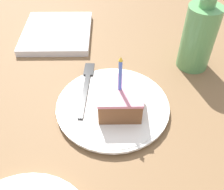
{
  "coord_description": "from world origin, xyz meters",
  "views": [
    {
      "loc": [
        0.01,
        0.37,
        0.44
      ],
      "look_at": [
        0.0,
        -0.02,
        0.04
      ],
      "focal_mm": 42.0,
      "sensor_mm": 36.0,
      "label": 1
    }
  ],
  "objects_px": {
    "bottle": "(199,35)",
    "marble_board": "(57,33)",
    "fork": "(86,85)",
    "plate": "(112,106)",
    "cake_slice": "(120,98)"
  },
  "relations": [
    {
      "from": "bottle",
      "to": "marble_board",
      "type": "relative_size",
      "value": 1.02
    },
    {
      "from": "fork",
      "to": "marble_board",
      "type": "relative_size",
      "value": 0.85
    },
    {
      "from": "plate",
      "to": "marble_board",
      "type": "xyz_separation_m",
      "value": [
        0.16,
        -0.3,
        0.0
      ]
    },
    {
      "from": "plate",
      "to": "fork",
      "type": "relative_size",
      "value": 1.35
    },
    {
      "from": "plate",
      "to": "marble_board",
      "type": "height_order",
      "value": "marble_board"
    },
    {
      "from": "plate",
      "to": "bottle",
      "type": "xyz_separation_m",
      "value": [
        -0.21,
        -0.16,
        0.08
      ]
    },
    {
      "from": "plate",
      "to": "marble_board",
      "type": "distance_m",
      "value": 0.34
    },
    {
      "from": "cake_slice",
      "to": "fork",
      "type": "bearing_deg",
      "value": -43.0
    },
    {
      "from": "plate",
      "to": "bottle",
      "type": "height_order",
      "value": "bottle"
    },
    {
      "from": "cake_slice",
      "to": "fork",
      "type": "xyz_separation_m",
      "value": [
        0.08,
        -0.07,
        -0.03
      ]
    },
    {
      "from": "cake_slice",
      "to": "marble_board",
      "type": "distance_m",
      "value": 0.36
    },
    {
      "from": "plate",
      "to": "fork",
      "type": "distance_m",
      "value": 0.09
    },
    {
      "from": "fork",
      "to": "bottle",
      "type": "height_order",
      "value": "bottle"
    },
    {
      "from": "bottle",
      "to": "marble_board",
      "type": "bearing_deg",
      "value": -21.22
    },
    {
      "from": "plate",
      "to": "cake_slice",
      "type": "xyz_separation_m",
      "value": [
        -0.02,
        0.01,
        0.04
      ]
    }
  ]
}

